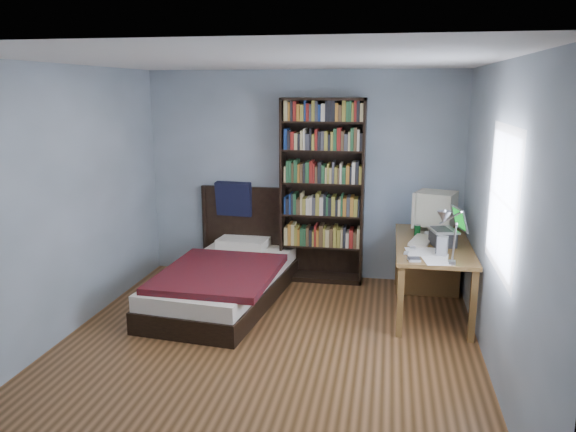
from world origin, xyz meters
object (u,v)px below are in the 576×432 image
(desk_lamp, at_px, (446,222))
(speaker, at_px, (442,246))
(laptop, at_px, (445,235))
(desk, at_px, (429,260))
(bookshelf, at_px, (322,191))
(bed, at_px, (226,277))
(crt_monitor, at_px, (435,209))
(soda_can, at_px, (417,231))
(keyboard, at_px, (421,241))

(desk_lamp, distance_m, speaker, 0.74)
(laptop, bearing_deg, desk_lamp, -95.79)
(desk, bearing_deg, desk_lamp, -89.85)
(speaker, relative_size, bookshelf, 0.08)
(bookshelf, height_order, bed, bookshelf)
(bed, bearing_deg, speaker, -9.30)
(crt_monitor, relative_size, soda_can, 4.29)
(speaker, bearing_deg, desk, 106.63)
(laptop, bearing_deg, speaker, -98.36)
(desk, distance_m, soda_can, 0.44)
(soda_can, distance_m, bookshelf, 1.23)
(crt_monitor, bearing_deg, desk, -165.91)
(laptop, height_order, desk_lamp, desk_lamp)
(desk_lamp, xyz_separation_m, speaker, (0.05, 0.63, -0.38))
(desk, xyz_separation_m, desk_lamp, (0.00, -1.51, 0.78))
(crt_monitor, distance_m, keyboard, 0.53)
(desk, bearing_deg, laptop, -78.48)
(desk, relative_size, bookshelf, 0.72)
(laptop, relative_size, bed, 0.18)
(keyboard, bearing_deg, speaker, -54.30)
(crt_monitor, distance_m, desk_lamp, 1.54)
(desk_lamp, bearing_deg, laptop, 84.21)
(bookshelf, bearing_deg, desk, -13.63)
(crt_monitor, relative_size, desk_lamp, 0.87)
(desk, distance_m, speaker, 0.97)
(desk_lamp, relative_size, soda_can, 4.91)
(crt_monitor, height_order, bed, crt_monitor)
(desk_lamp, xyz_separation_m, bookshelf, (-1.24, 1.81, -0.10))
(desk_lamp, bearing_deg, bookshelf, 124.45)
(speaker, bearing_deg, bed, -176.03)
(crt_monitor, distance_m, speaker, 0.90)
(laptop, xyz_separation_m, desk_lamp, (-0.10, -1.00, 0.36))
(crt_monitor, relative_size, speaker, 2.76)
(keyboard, xyz_separation_m, bed, (-2.08, -0.07, -0.49))
(keyboard, xyz_separation_m, soda_can, (-0.03, 0.26, 0.04))
(keyboard, relative_size, bed, 0.20)
(desk, relative_size, speaker, 8.51)
(soda_can, bearing_deg, laptop, -52.54)
(desk, relative_size, keyboard, 3.42)
(desk, bearing_deg, crt_monitor, 14.09)
(desk, relative_size, desk_lamp, 2.70)
(desk, distance_m, crt_monitor, 0.58)
(desk_lamp, height_order, speaker, desk_lamp)
(speaker, height_order, bookshelf, bookshelf)
(crt_monitor, height_order, soda_can, crt_monitor)
(keyboard, distance_m, bed, 2.14)
(laptop, height_order, speaker, laptop)
(desk, height_order, soda_can, soda_can)
(crt_monitor, bearing_deg, soda_can, -133.75)
(desk, bearing_deg, bookshelf, 166.37)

